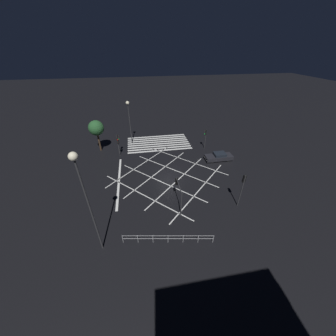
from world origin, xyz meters
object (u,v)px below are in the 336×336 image
at_px(traffic_light_sw_main, 205,135).
at_px(traffic_light_median_north, 178,189).
at_px(traffic_light_se_main, 118,140).
at_px(traffic_light_se_cross, 118,143).
at_px(street_lamp_east, 82,183).
at_px(traffic_light_nw_cross, 243,184).
at_px(street_lamp_west, 128,111).
at_px(street_tree_near, 96,128).
at_px(waiting_car, 219,157).

bearing_deg(traffic_light_sw_main, traffic_light_median_north, 59.74).
distance_m(traffic_light_se_main, traffic_light_se_cross, 0.96).
bearing_deg(traffic_light_se_main, street_lamp_east, -92.64).
bearing_deg(traffic_light_median_north, traffic_light_nw_cross, -99.54).
bearing_deg(traffic_light_se_cross, traffic_light_sw_main, 90.91).
relative_size(traffic_light_sw_main, street_lamp_west, 0.46).
distance_m(street_lamp_west, street_tree_near, 6.38).
relative_size(street_lamp_west, waiting_car, 1.74).
bearing_deg(street_tree_near, traffic_light_se_cross, 143.08).
height_order(traffic_light_se_main, traffic_light_median_north, traffic_light_se_main).
bearing_deg(traffic_light_median_north, street_tree_near, 34.20).
relative_size(street_lamp_east, street_lamp_west, 1.31).
distance_m(traffic_light_median_north, street_lamp_east, 10.84).
xyz_separation_m(traffic_light_se_main, street_lamp_east, (0.86, 18.72, 5.41)).
height_order(traffic_light_median_north, street_tree_near, street_tree_near).
height_order(traffic_light_sw_main, waiting_car, traffic_light_sw_main).
bearing_deg(traffic_light_nw_cross, waiting_car, -10.11).
distance_m(traffic_light_median_north, street_lamp_west, 19.38).
bearing_deg(traffic_light_se_main, traffic_light_sw_main, -2.59).
height_order(traffic_light_median_north, waiting_car, traffic_light_median_north).
xyz_separation_m(traffic_light_median_north, street_lamp_west, (5.26, -18.29, 3.66)).
distance_m(traffic_light_se_cross, street_lamp_east, 18.65).
relative_size(traffic_light_nw_cross, traffic_light_median_north, 1.31).
xyz_separation_m(traffic_light_sw_main, traffic_light_median_north, (7.97, 13.66, -0.10)).
height_order(traffic_light_sw_main, street_lamp_west, street_lamp_west).
relative_size(traffic_light_se_main, traffic_light_median_north, 1.04).
xyz_separation_m(traffic_light_sw_main, street_lamp_east, (16.29, 18.02, 5.32)).
xyz_separation_m(traffic_light_median_north, street_tree_near, (10.93, -16.08, 1.73)).
bearing_deg(traffic_light_nw_cross, street_lamp_east, 101.57).
height_order(traffic_light_nw_cross, street_lamp_west, street_lamp_west).
distance_m(traffic_light_nw_cross, traffic_light_sw_main, 14.90).
relative_size(street_lamp_west, street_tree_near, 1.43).
distance_m(traffic_light_se_cross, street_tree_near, 4.82).
height_order(street_lamp_east, street_tree_near, street_lamp_east).
distance_m(traffic_light_sw_main, traffic_light_se_cross, 15.36).
height_order(traffic_light_se_main, street_lamp_west, street_lamp_west).
distance_m(traffic_light_se_cross, street_lamp_west, 6.53).
bearing_deg(traffic_light_se_main, street_lamp_west, 60.87).
bearing_deg(traffic_light_se_main, traffic_light_nw_cross, -46.86).
bearing_deg(traffic_light_sw_main, street_lamp_east, 47.89).
distance_m(traffic_light_sw_main, traffic_light_se_main, 15.44).
bearing_deg(traffic_light_median_north, traffic_light_se_cross, 28.82).
relative_size(traffic_light_nw_cross, traffic_light_se_main, 1.26).
bearing_deg(traffic_light_se_main, traffic_light_se_cross, -85.72).
bearing_deg(traffic_light_se_main, street_tree_near, 153.62).
bearing_deg(traffic_light_nw_cross, traffic_light_se_main, 43.14).
xyz_separation_m(traffic_light_nw_cross, street_lamp_east, (15.44, 3.16, 4.77)).
distance_m(traffic_light_nw_cross, traffic_light_se_main, 21.33).
height_order(traffic_light_median_north, street_lamp_west, street_lamp_west).
bearing_deg(street_lamp_west, traffic_light_nw_cross, 122.44).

